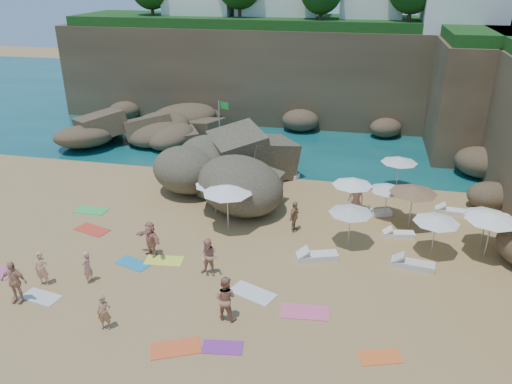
% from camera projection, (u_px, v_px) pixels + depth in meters
% --- Properties ---
extents(ground, '(120.00, 120.00, 0.00)m').
position_uv_depth(ground, '(203.00, 250.00, 24.34)').
color(ground, tan).
rests_on(ground, ground).
extents(seawater, '(120.00, 120.00, 0.00)m').
position_uv_depth(seawater, '(293.00, 103.00, 51.09)').
color(seawater, '#0C4751').
rests_on(seawater, ground).
extents(cliff_back, '(44.00, 8.00, 8.00)m').
position_uv_depth(cliff_back, '(308.00, 74.00, 44.61)').
color(cliff_back, brown).
rests_on(cliff_back, ground).
extents(cliff_corner, '(10.00, 12.00, 8.00)m').
position_uv_depth(cliff_corner, '(500.00, 94.00, 37.24)').
color(cliff_corner, brown).
rests_on(cliff_corner, ground).
extents(rock_promontory, '(12.00, 7.00, 2.00)m').
position_uv_depth(rock_promontory, '(135.00, 137.00, 40.74)').
color(rock_promontory, brown).
rests_on(rock_promontory, ground).
extents(marina_masts, '(3.10, 0.10, 6.00)m').
position_uv_depth(marina_masts, '(140.00, 67.00, 53.06)').
color(marina_masts, white).
rests_on(marina_masts, ground).
extents(rock_outcrop, '(8.90, 7.22, 3.23)m').
position_uv_depth(rock_outcrop, '(235.00, 191.00, 30.83)').
color(rock_outcrop, brown).
rests_on(rock_outcrop, ground).
extents(flag_pole, '(0.79, 0.34, 4.18)m').
position_uv_depth(flag_pole, '(221.00, 122.00, 35.29)').
color(flag_pole, silver).
rests_on(flag_pole, ground).
extents(parasol_0, '(2.22, 2.22, 2.10)m').
position_uv_depth(parasol_0, '(353.00, 182.00, 27.18)').
color(parasol_0, silver).
rests_on(parasol_0, ground).
extents(parasol_1, '(2.00, 2.00, 1.89)m').
position_uv_depth(parasol_1, '(388.00, 188.00, 26.99)').
color(parasol_1, silver).
rests_on(parasol_1, ground).
extents(parasol_2, '(2.22, 2.22, 2.10)m').
position_uv_depth(parasol_2, '(399.00, 160.00, 30.36)').
color(parasol_2, silver).
rests_on(parasol_2, ground).
extents(parasol_4, '(2.16, 2.16, 2.05)m').
position_uv_depth(parasol_4, '(437.00, 219.00, 23.28)').
color(parasol_4, silver).
rests_on(parasol_4, ground).
extents(parasol_5, '(2.21, 2.21, 2.09)m').
position_uv_depth(parasol_5, '(215.00, 182.00, 27.17)').
color(parasol_5, silver).
rests_on(parasol_5, ground).
extents(parasol_6, '(2.46, 2.46, 2.33)m').
position_uv_depth(parasol_6, '(414.00, 190.00, 25.75)').
color(parasol_6, silver).
rests_on(parasol_6, ground).
extents(parasol_7, '(2.47, 2.47, 2.33)m').
position_uv_depth(parasol_7, '(493.00, 217.00, 22.94)').
color(parasol_7, silver).
rests_on(parasol_7, ground).
extents(parasol_8, '(2.14, 2.14, 2.02)m').
position_uv_depth(parasol_8, '(487.00, 213.00, 23.92)').
color(parasol_8, silver).
rests_on(parasol_8, ground).
extents(parasol_9, '(2.61, 2.61, 2.47)m').
position_uv_depth(parasol_9, '(227.00, 189.00, 25.49)').
color(parasol_9, silver).
rests_on(parasol_9, ground).
extents(parasol_11, '(2.17, 2.17, 2.05)m').
position_uv_depth(parasol_11, '(351.00, 210.00, 24.15)').
color(parasol_11, silver).
rests_on(parasol_11, ground).
extents(lounger_0, '(1.76, 1.13, 0.26)m').
position_uv_depth(lounger_0, '(376.00, 213.00, 27.76)').
color(lounger_0, silver).
rests_on(lounger_0, ground).
extents(lounger_1, '(1.97, 1.23, 0.29)m').
position_uv_depth(lounger_1, '(285.00, 174.00, 32.95)').
color(lounger_1, white).
rests_on(lounger_1, ground).
extents(lounger_2, '(1.66, 0.80, 0.25)m').
position_uv_depth(lounger_2, '(398.00, 234.00, 25.55)').
color(lounger_2, white).
rests_on(lounger_2, ground).
extents(lounger_3, '(1.98, 0.86, 0.30)m').
position_uv_depth(lounger_3, '(413.00, 265.00, 22.88)').
color(lounger_3, silver).
rests_on(lounger_3, ground).
extents(lounger_4, '(1.88, 0.76, 0.29)m').
position_uv_depth(lounger_4, '(452.00, 212.00, 27.88)').
color(lounger_4, white).
rests_on(lounger_4, ground).
extents(lounger_5, '(2.06, 1.27, 0.30)m').
position_uv_depth(lounger_5, '(317.00, 257.00, 23.53)').
color(lounger_5, silver).
rests_on(lounger_5, ground).
extents(towel_2, '(2.00, 1.56, 0.03)m').
position_uv_depth(towel_2, '(176.00, 348.00, 18.04)').
color(towel_2, '#FB5C27').
rests_on(towel_2, ground).
extents(towel_5, '(1.74, 1.07, 0.03)m').
position_uv_depth(towel_5, '(41.00, 297.00, 20.86)').
color(towel_5, silver).
rests_on(towel_5, ground).
extents(towel_6, '(1.58, 0.94, 0.03)m').
position_uv_depth(towel_6, '(223.00, 347.00, 18.08)').
color(towel_6, purple).
rests_on(towel_6, ground).
extents(towel_7, '(2.01, 1.39, 0.03)m').
position_uv_depth(towel_7, '(92.00, 230.00, 26.22)').
color(towel_7, red).
rests_on(towel_7, ground).
extents(towel_8, '(1.78, 1.26, 0.03)m').
position_uv_depth(towel_8, '(133.00, 264.00, 23.22)').
color(towel_8, teal).
rests_on(towel_8, ground).
extents(towel_9, '(2.01, 1.15, 0.03)m').
position_uv_depth(towel_9, '(304.00, 312.00, 19.94)').
color(towel_9, '#EF5D86').
rests_on(towel_9, ground).
extents(towel_10, '(1.67, 1.20, 0.03)m').
position_uv_depth(towel_10, '(380.00, 357.00, 17.63)').
color(towel_10, orange).
rests_on(towel_10, ground).
extents(towel_11, '(1.84, 0.95, 0.03)m').
position_uv_depth(towel_11, '(91.00, 210.00, 28.32)').
color(towel_11, green).
rests_on(towel_11, ground).
extents(towel_12, '(1.86, 1.08, 0.03)m').
position_uv_depth(towel_12, '(164.00, 260.00, 23.46)').
color(towel_12, '#F0FF43').
rests_on(towel_12, ground).
extents(towel_13, '(2.14, 1.62, 0.03)m').
position_uv_depth(towel_13, '(253.00, 293.00, 21.11)').
color(towel_13, silver).
rests_on(towel_13, ground).
extents(person_stand_0, '(0.62, 0.44, 1.61)m').
position_uv_depth(person_stand_0, '(42.00, 269.00, 21.38)').
color(person_stand_0, tan).
rests_on(person_stand_0, ground).
extents(person_stand_1, '(1.00, 0.82, 1.88)m').
position_uv_depth(person_stand_1, '(225.00, 298.00, 19.25)').
color(person_stand_1, '#B27559').
rests_on(person_stand_1, ground).
extents(person_stand_2, '(1.13, 1.09, 1.73)m').
position_uv_depth(person_stand_2, '(232.00, 158.00, 33.74)').
color(person_stand_2, tan).
rests_on(person_stand_2, ground).
extents(person_stand_3, '(0.67, 1.05, 1.66)m').
position_uv_depth(person_stand_3, '(294.00, 216.00, 25.84)').
color(person_stand_3, '#A97C54').
rests_on(person_stand_3, ground).
extents(person_stand_4, '(1.00, 0.81, 1.81)m').
position_uv_depth(person_stand_4, '(356.00, 196.00, 27.93)').
color(person_stand_4, tan).
rests_on(person_stand_4, ground).
extents(person_stand_5, '(1.64, 0.62, 1.72)m').
position_uv_depth(person_stand_5, '(204.00, 162.00, 32.96)').
color(person_stand_5, tan).
rests_on(person_stand_5, ground).
extents(person_stand_6, '(0.41, 0.58, 1.52)m').
position_uv_depth(person_stand_6, '(87.00, 267.00, 21.59)').
color(person_stand_6, '#DD917E').
rests_on(person_stand_6, ground).
extents(person_lie_1, '(1.21, 1.94, 0.46)m').
position_uv_depth(person_lie_1, '(18.00, 297.00, 20.51)').
color(person_lie_1, tan).
rests_on(person_lie_1, ground).
extents(person_lie_3, '(2.21, 2.27, 0.46)m').
position_uv_depth(person_lie_3, '(151.00, 251.00, 23.84)').
color(person_lie_3, tan).
rests_on(person_lie_3, ground).
extents(person_lie_4, '(0.81, 1.52, 0.34)m').
position_uv_depth(person_lie_4, '(106.00, 325.00, 18.98)').
color(person_lie_4, '#AA7555').
rests_on(person_lie_4, ground).
extents(person_lie_5, '(1.16, 1.89, 0.67)m').
position_uv_depth(person_lie_5, '(209.00, 268.00, 22.26)').
color(person_lie_5, tan).
rests_on(person_lie_5, ground).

